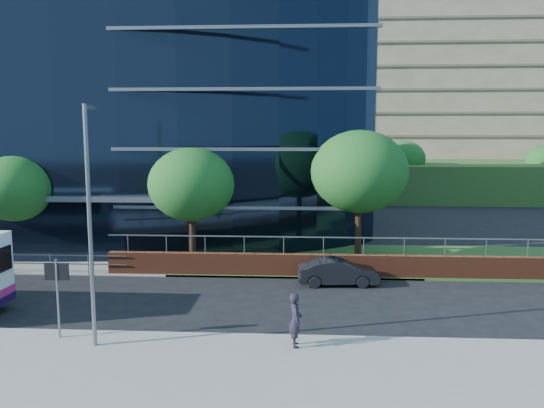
# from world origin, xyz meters

# --- Properties ---
(grass_verge) EXTENTS (36.00, 8.00, 0.12)m
(grass_verge) POSITION_xyz_m (24.00, 11.00, 0.06)
(grass_verge) COLOR #2D511E
(grass_verge) RESTS_ON ground
(glass_office) EXTENTS (44.00, 23.10, 16.00)m
(glass_office) POSITION_xyz_m (-4.00, 20.85, 8.00)
(glass_office) COLOR black
(glass_office) RESTS_ON ground
(retaining_wall) EXTENTS (34.00, 0.40, 2.11)m
(retaining_wall) POSITION_xyz_m (20.00, 7.30, 0.61)
(retaining_wall) COLOR maroon
(retaining_wall) RESTS_ON ground
(apartment_block) EXTENTS (60.00, 42.00, 30.00)m
(apartment_block) POSITION_xyz_m (32.00, 57.21, 11.11)
(apartment_block) COLOR #2D511E
(apartment_block) RESTS_ON ground
(street_sign) EXTENTS (0.85, 0.09, 2.80)m
(street_sign) POSITION_xyz_m (4.50, -1.59, 2.15)
(street_sign) COLOR slate
(street_sign) RESTS_ON pavement_near
(tree_far_b) EXTENTS (4.29, 4.29, 6.05)m
(tree_far_b) POSITION_xyz_m (-3.00, 9.50, 4.21)
(tree_far_b) COLOR black
(tree_far_b) RESTS_ON ground
(tree_far_c) EXTENTS (4.62, 4.62, 6.51)m
(tree_far_c) POSITION_xyz_m (7.00, 9.00, 4.54)
(tree_far_c) COLOR black
(tree_far_c) RESTS_ON ground
(tree_far_d) EXTENTS (5.28, 5.28, 7.44)m
(tree_far_d) POSITION_xyz_m (16.00, 10.00, 5.19)
(tree_far_d) COLOR black
(tree_far_d) RESTS_ON ground
(tree_dist_e) EXTENTS (4.62, 4.62, 6.51)m
(tree_dist_e) POSITION_xyz_m (24.00, 40.00, 4.54)
(tree_dist_e) COLOR black
(tree_dist_e) RESTS_ON ground
(streetlight_east) EXTENTS (0.15, 0.77, 8.00)m
(streetlight_east) POSITION_xyz_m (6.00, -2.17, 4.44)
(streetlight_east) COLOR slate
(streetlight_east) RESTS_ON pavement_near
(parked_car) EXTENTS (3.92, 1.57, 1.27)m
(parked_car) POSITION_xyz_m (14.66, 6.06, 0.63)
(parked_car) COLOR black
(parked_car) RESTS_ON ground
(pedestrian) EXTENTS (0.52, 0.72, 1.83)m
(pedestrian) POSITION_xyz_m (12.73, -1.89, 1.06)
(pedestrian) COLOR black
(pedestrian) RESTS_ON pavement_near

